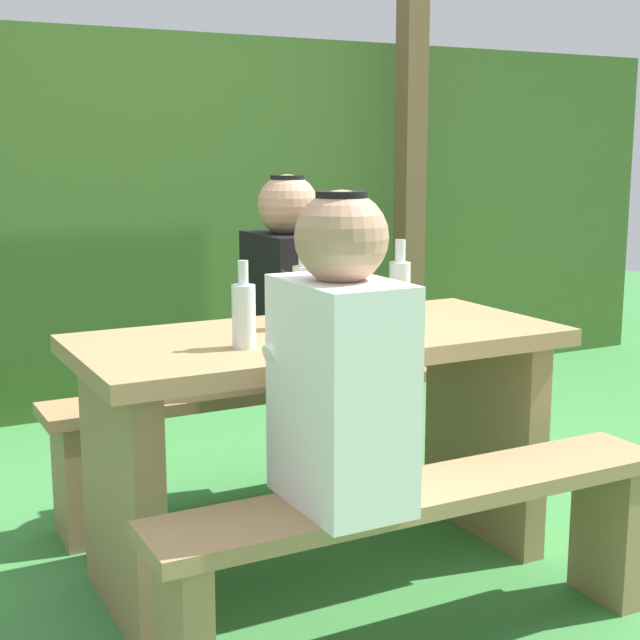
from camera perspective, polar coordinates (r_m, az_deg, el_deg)
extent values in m
plane|color=#3C843F|center=(2.90, 0.00, -14.99)|extent=(12.00, 12.00, 0.00)
cube|color=#3A5C25|center=(4.87, -13.22, 6.09)|extent=(6.40, 0.91, 1.78)
cube|color=brown|center=(4.77, 5.58, 9.17)|extent=(0.12, 0.12, 2.28)
cube|color=#9E7A51|center=(2.67, 0.00, -1.27)|extent=(1.40, 0.64, 0.05)
cube|color=#9E7A51|center=(2.57, -12.16, -10.52)|extent=(0.08, 0.54, 0.68)
cube|color=#9E7A51|center=(3.08, 10.00, -6.82)|extent=(0.08, 0.54, 0.68)
cube|color=#9E7A51|center=(2.31, 6.36, -10.55)|extent=(1.40, 0.24, 0.04)
cube|color=#9E7A51|center=(2.15, -8.42, -18.83)|extent=(0.07, 0.22, 0.40)
cube|color=#9E7A51|center=(2.76, 17.25, -12.28)|extent=(0.07, 0.22, 0.40)
cube|color=#9E7A51|center=(3.22, -4.49, -4.38)|extent=(1.40, 0.24, 0.04)
cube|color=#9E7A51|center=(3.10, -15.16, -9.59)|extent=(0.07, 0.22, 0.40)
cube|color=#9E7A51|center=(3.56, 4.84, -6.63)|extent=(0.07, 0.22, 0.40)
cube|color=white|center=(2.10, 1.29, -4.55)|extent=(0.22, 0.34, 0.52)
sphere|color=tan|center=(2.04, 1.33, 5.10)|extent=(0.21, 0.21, 0.21)
cylinder|color=black|center=(2.03, 1.34, 7.60)|extent=(0.12, 0.12, 0.02)
cylinder|color=white|center=(2.20, -0.46, -1.09)|extent=(0.25, 0.07, 0.15)
cube|color=black|center=(3.22, -1.97, 0.77)|extent=(0.22, 0.34, 0.52)
sphere|color=tan|center=(3.18, -2.01, 7.08)|extent=(0.21, 0.21, 0.21)
cylinder|color=black|center=(3.17, -2.02, 8.69)|extent=(0.12, 0.12, 0.02)
cylinder|color=black|center=(3.08, -0.85, 2.28)|extent=(0.25, 0.07, 0.15)
cylinder|color=silver|center=(2.73, 5.36, 0.43)|extent=(0.07, 0.07, 0.09)
cylinder|color=silver|center=(2.45, -4.72, 0.22)|extent=(0.06, 0.06, 0.17)
cylinder|color=silver|center=(2.43, -4.76, 2.92)|extent=(0.03, 0.03, 0.06)
cylinder|color=silver|center=(2.71, -1.01, 1.41)|extent=(0.07, 0.07, 0.18)
cylinder|color=silver|center=(2.70, -1.02, 3.99)|extent=(0.03, 0.03, 0.06)
cylinder|color=silver|center=(2.91, 4.93, 1.89)|extent=(0.07, 0.07, 0.17)
cylinder|color=silver|center=(2.89, 4.97, 4.27)|extent=(0.03, 0.03, 0.07)
cube|color=black|center=(2.88, 2.02, 0.18)|extent=(0.13, 0.16, 0.01)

